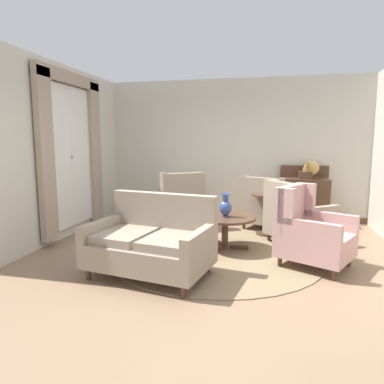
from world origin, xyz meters
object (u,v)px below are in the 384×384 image
porcelain_vase (226,207)px  sideboard (304,198)px  coffee_table (225,222)px  armchair_back_corner (310,233)px  armchair_near_window (180,204)px  armchair_beside_settee (266,207)px  gramophone (308,167)px  side_table (267,210)px  settee (152,243)px  armchair_near_sideboard (296,218)px

porcelain_vase → sideboard: 2.36m
coffee_table → armchair_back_corner: size_ratio=0.84×
armchair_near_window → coffee_table: bearing=98.6°
coffee_table → sideboard: 2.33m
armchair_beside_settee → gramophone: size_ratio=2.21×
armchair_beside_settee → side_table: size_ratio=1.51×
gramophone → sideboard: bearing=118.0°
coffee_table → sideboard: bearing=55.7°
armchair_beside_settee → armchair_near_window: bearing=29.6°
porcelain_vase → armchair_near_window: bearing=129.9°
side_table → settee: bearing=-122.1°
armchair_back_corner → sideboard: 2.38m
armchair_beside_settee → sideboard: size_ratio=0.95×
porcelain_vase → armchair_near_sideboard: bearing=27.3°
settee → sideboard: 3.76m
side_table → armchair_near_sideboard: bearing=-43.7°
armchair_near_window → gramophone: 2.56m
armchair_beside_settee → armchair_back_corner: armchair_back_corner is taller
armchair_near_sideboard → armchair_back_corner: (0.11, -0.96, 0.02)m
settee → armchair_near_window: armchair_near_window is taller
armchair_back_corner → gramophone: bearing=23.1°
coffee_table → side_table: size_ratio=1.27×
sideboard → armchair_beside_settee: bearing=-144.6°
coffee_table → armchair_near_window: 1.57m
sideboard → armchair_near_window: bearing=-162.5°
coffee_table → armchair_beside_settee: bearing=67.3°
porcelain_vase → side_table: size_ratio=0.49×
armchair_near_sideboard → sideboard: size_ratio=1.02×
sideboard → side_table: bearing=-126.0°
armchair_beside_settee → armchair_near_sideboard: size_ratio=0.94×
porcelain_vase → armchair_near_sideboard: 1.22m
armchair_near_sideboard → sideboard: (0.24, 1.42, 0.09)m
porcelain_vase → gramophone: 2.36m
armchair_near_window → sideboard: (2.33, 0.74, 0.07)m
coffee_table → armchair_near_window: armchair_near_window is taller
settee → gramophone: 3.78m
porcelain_vase → armchair_near_window: 1.62m
armchair_near_sideboard → gramophone: bearing=-50.3°
settee → armchair_near_sideboard: size_ratio=1.35×
armchair_back_corner → side_table: 1.51m
armchair_beside_settee → porcelain_vase: bearing=90.0°
armchair_back_corner → side_table: bearing=49.8°
armchair_beside_settee → armchair_back_corner: bearing=129.3°
side_table → sideboard: 1.21m
armchair_near_sideboard → armchair_back_corner: bearing=148.4°
settee → side_table: bearing=68.3°
armchair_beside_settee → armchair_back_corner: (0.59, -1.86, 0.02)m
settee → armchair_back_corner: armchair_back_corner is taller
armchair_beside_settee → sideboard: sideboard is taller
settee → armchair_beside_settee: bearing=73.4°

